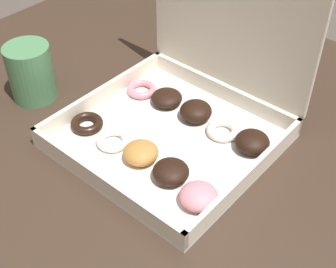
# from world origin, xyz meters

# --- Properties ---
(dining_table) EXTENTS (1.24, 1.02, 0.72)m
(dining_table) POSITION_xyz_m (0.00, 0.00, 0.64)
(dining_table) COLOR #38281E
(dining_table) RESTS_ON ground_plane
(donut_box) EXTENTS (0.32, 0.31, 0.33)m
(donut_box) POSITION_xyz_m (-0.05, 0.08, 0.79)
(donut_box) COLOR silver
(donut_box) RESTS_ON dining_table
(coffee_mug) EXTENTS (0.08, 0.08, 0.10)m
(coffee_mug) POSITION_xyz_m (-0.32, -0.03, 0.78)
(coffee_mug) COLOR #4C8456
(coffee_mug) RESTS_ON dining_table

